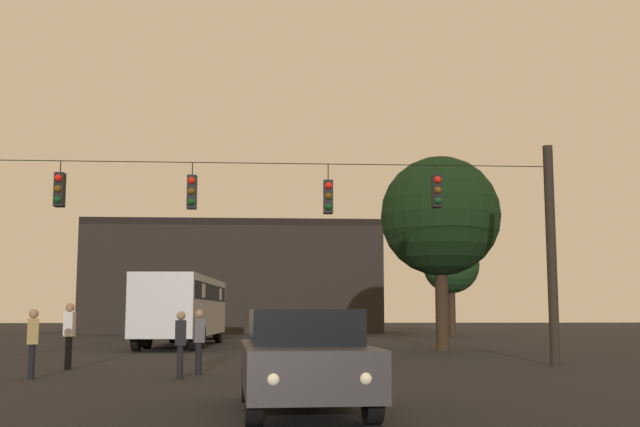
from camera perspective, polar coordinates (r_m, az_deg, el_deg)
ground_plane at (r=30.78m, az=-4.54°, el=-9.97°), size 168.00×168.00×0.00m
overhead_signal_span at (r=21.92m, az=-4.78°, el=-1.50°), size 17.23×0.44×6.29m
city_bus at (r=35.28m, az=-9.94°, el=-6.50°), size 3.07×11.11×3.00m
car_near_right at (r=12.00m, az=-1.22°, el=-10.48°), size 2.02×4.41×1.52m
car_far_left at (r=45.09m, az=-8.58°, el=-8.03°), size 1.89×4.37×1.52m
pedestrian_crossing_left at (r=18.94m, az=-20.24°, el=-8.64°), size 0.33×0.41×1.55m
pedestrian_crossing_center at (r=19.15m, az=-8.83°, el=-8.98°), size 0.31×0.40×1.55m
pedestrian_crossing_right at (r=21.42m, az=-2.39°, el=-8.85°), size 0.32×0.41×1.56m
pedestrian_near_bus at (r=17.99m, az=-10.15°, el=-9.16°), size 0.27×0.38×1.51m
pedestrian_trailing at (r=21.73m, az=-17.84°, el=-8.21°), size 0.24×0.36×1.72m
corner_building at (r=60.16m, az=-6.19°, el=-4.75°), size 21.35×10.43×8.10m
tree_left_silhouette at (r=51.04m, az=9.54°, el=-3.78°), size 3.61×3.61×6.31m
tree_behind_building at (r=31.11m, az=8.77°, el=-0.23°), size 4.71×4.71×7.61m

